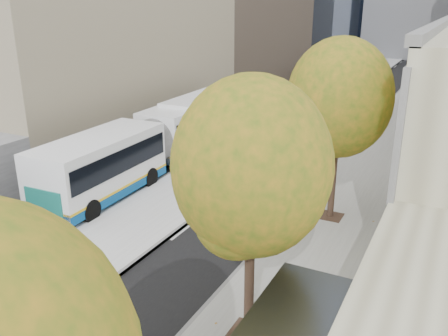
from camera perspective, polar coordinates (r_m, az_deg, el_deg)
The scene contains 6 objects.
bus_platform at distance 35.93m, azimuth 6.52°, elevation 4.49°, with size 4.25×150.00×0.15m, color beige.
sidewalk at distance 34.10m, azimuth 19.18°, elevation 2.63°, with size 4.75×150.00×0.08m, color gray.
tree_c at distance 12.21m, azimuth 3.34°, elevation 0.09°, with size 4.20×4.20×7.28m.
tree_d at distance 20.46m, azimuth 13.73°, elevation 8.14°, with size 4.40×4.40×7.60m.
bus_far at distance 28.25m, azimuth -7.20°, elevation 3.80°, with size 3.33×19.12×3.18m.
distant_car at distance 61.67m, azimuth 12.61°, elevation 11.00°, with size 1.58×3.93×1.34m, color white.
Camera 1 is at (8.20, 2.44, 9.30)m, focal length 38.00 mm.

